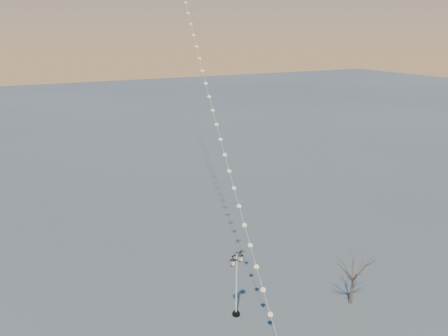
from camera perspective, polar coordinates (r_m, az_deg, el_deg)
street_lamp at (r=28.56m, az=1.64°, el=-14.59°), size 1.13×0.67×4.63m
bare_tree at (r=30.92m, az=16.66°, el=-12.79°), size 2.18×2.18×3.62m
kite_train at (r=45.50m, az=-3.87°, el=18.68°), size 11.59×48.84×37.59m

